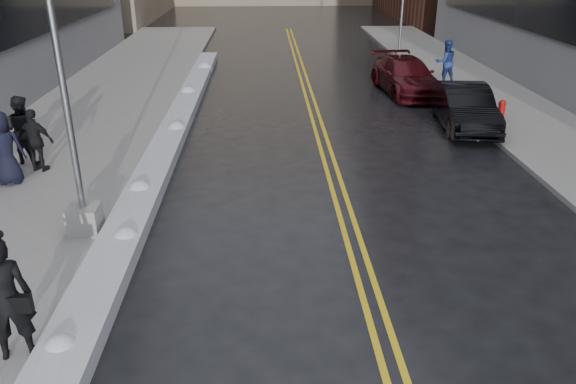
{
  "coord_description": "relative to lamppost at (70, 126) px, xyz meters",
  "views": [
    {
      "loc": [
        0.63,
        -9.0,
        5.89
      ],
      "look_at": [
        1.07,
        1.35,
        1.3
      ],
      "focal_mm": 35.0,
      "sensor_mm": 36.0,
      "label": 1
    }
  ],
  "objects": [
    {
      "name": "ground",
      "position": [
        3.3,
        -2.0,
        -2.53
      ],
      "size": [
        160.0,
        160.0,
        0.0
      ],
      "primitive_type": "plane",
      "color": "black",
      "rests_on": "ground"
    },
    {
      "name": "sidewalk_west",
      "position": [
        -2.45,
        8.0,
        -2.46
      ],
      "size": [
        5.5,
        50.0,
        0.15
      ],
      "primitive_type": "cube",
      "color": "gray",
      "rests_on": "ground"
    },
    {
      "name": "sidewalk_east",
      "position": [
        13.3,
        8.0,
        -2.46
      ],
      "size": [
        4.0,
        50.0,
        0.15
      ],
      "primitive_type": "cube",
      "color": "gray",
      "rests_on": "ground"
    },
    {
      "name": "lane_line_left",
      "position": [
        5.65,
        8.0,
        -2.53
      ],
      "size": [
        0.12,
        50.0,
        0.01
      ],
      "primitive_type": "cube",
      "color": "gold",
      "rests_on": "ground"
    },
    {
      "name": "lane_line_right",
      "position": [
        5.95,
        8.0,
        -2.53
      ],
      "size": [
        0.12,
        50.0,
        0.01
      ],
      "primitive_type": "cube",
      "color": "gold",
      "rests_on": "ground"
    },
    {
      "name": "snow_ridge",
      "position": [
        0.85,
        6.0,
        -2.36
      ],
      "size": [
        0.9,
        30.0,
        0.34
      ],
      "primitive_type": "cube",
      "color": "silver",
      "rests_on": "ground"
    },
    {
      "name": "lamppost",
      "position": [
        0.0,
        0.0,
        0.0
      ],
      "size": [
        0.65,
        0.65,
        7.62
      ],
      "color": "gray",
      "rests_on": "sidewalk_west"
    },
    {
      "name": "fire_hydrant",
      "position": [
        12.3,
        8.0,
        -1.98
      ],
      "size": [
        0.26,
        0.26,
        0.73
      ],
      "color": "maroon",
      "rests_on": "sidewalk_east"
    },
    {
      "name": "pedestrian_fedora",
      "position": [
        0.1,
        -4.0,
        -1.37
      ],
      "size": [
        0.86,
        0.71,
        2.03
      ],
      "primitive_type": "imported",
      "rotation": [
        0.0,
        0.0,
        3.49
      ],
      "color": "black",
      "rests_on": "sidewalk_west"
    },
    {
      "name": "pedestrian_b",
      "position": [
        -2.88,
        4.38,
        -1.41
      ],
      "size": [
        1.12,
        0.98,
        1.94
      ],
      "primitive_type": "imported",
      "rotation": [
        0.0,
        0.0,
        2.85
      ],
      "color": "black",
      "rests_on": "sidewalk_west"
    },
    {
      "name": "pedestrian_c",
      "position": [
        -2.75,
        2.84,
        -1.43
      ],
      "size": [
        1.01,
        0.74,
        1.91
      ],
      "primitive_type": "imported",
      "rotation": [
        0.0,
        0.0,
        3.29
      ],
      "color": "black",
      "rests_on": "sidewalk_west"
    },
    {
      "name": "pedestrian_d",
      "position": [
        -2.29,
        3.69,
        -1.51
      ],
      "size": [
        1.09,
        0.64,
        1.74
      ],
      "primitive_type": "imported",
      "rotation": [
        0.0,
        0.0,
        2.92
      ],
      "color": "black",
      "rests_on": "sidewalk_west"
    },
    {
      "name": "pedestrian_east",
      "position": [
        11.95,
        13.71,
        -1.42
      ],
      "size": [
        1.05,
        0.89,
        1.92
      ],
      "primitive_type": "imported",
      "rotation": [
        0.0,
        0.0,
        3.32
      ],
      "color": "navy",
      "rests_on": "sidewalk_east"
    },
    {
      "name": "car_black",
      "position": [
        10.8,
        7.56,
        -1.79
      ],
      "size": [
        1.99,
        4.64,
        1.49
      ],
      "primitive_type": "imported",
      "rotation": [
        0.0,
        0.0,
        -0.09
      ],
      "color": "black",
      "rests_on": "ground"
    },
    {
      "name": "car_maroon",
      "position": [
        9.96,
        12.65,
        -1.8
      ],
      "size": [
        2.47,
        5.21,
        1.47
      ],
      "primitive_type": "imported",
      "rotation": [
        0.0,
        0.0,
        0.08
      ],
      "color": "#38090D",
      "rests_on": "ground"
    }
  ]
}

